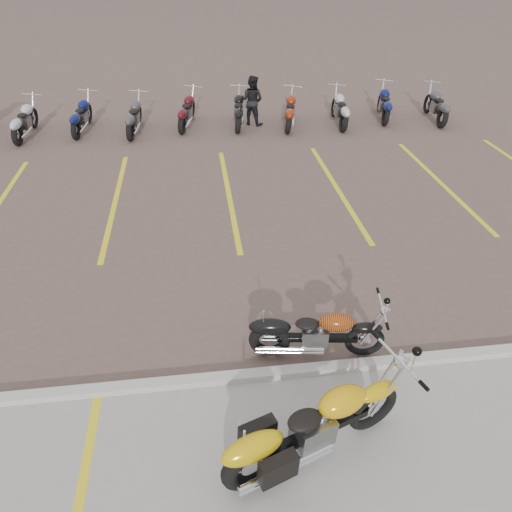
{
  "coord_description": "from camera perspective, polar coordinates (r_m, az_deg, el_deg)",
  "views": [
    {
      "loc": [
        -0.76,
        -6.97,
        5.33
      ],
      "look_at": [
        0.15,
        0.04,
        0.75
      ],
      "focal_mm": 35.0,
      "sensor_mm": 36.0,
      "label": 1
    }
  ],
  "objects": [
    {
      "name": "ground",
      "position": [
        8.81,
        -0.95,
        -4.29
      ],
      "size": [
        100.0,
        100.0,
        0.0
      ],
      "primitive_type": "plane",
      "color": "brown",
      "rests_on": "ground"
    },
    {
      "name": "flame_cruiser",
      "position": [
        7.42,
        6.6,
        -8.85
      ],
      "size": [
        1.99,
        0.44,
        0.82
      ],
      "rotation": [
        0.08,
        0.0,
        -0.14
      ],
      "color": "black",
      "rests_on": "ground"
    },
    {
      "name": "person_b",
      "position": [
        16.92,
        -0.43,
        17.36
      ],
      "size": [
        0.96,
        0.91,
        1.57
      ],
      "primitive_type": "imported",
      "rotation": [
        0.0,
        0.0,
        2.57
      ],
      "color": "black",
      "rests_on": "ground"
    },
    {
      "name": "yellow_cruiser",
      "position": [
        6.16,
        6.22,
        -19.04
      ],
      "size": [
        2.33,
        0.98,
        1.0
      ],
      "rotation": [
        0.08,
        0.0,
        0.35
      ],
      "color": "black",
      "rests_on": "ground"
    },
    {
      "name": "parking_stripes",
      "position": [
        12.22,
        -3.12,
        7.06
      ],
      "size": [
        38.0,
        5.5,
        0.01
      ],
      "primitive_type": null,
      "color": "yellow",
      "rests_on": "ground"
    },
    {
      "name": "curb",
      "position": [
        7.28,
        0.9,
        -13.4
      ],
      "size": [
        60.0,
        0.18,
        0.12
      ],
      "primitive_type": "cube",
      "color": "#ADAAA3",
      "rests_on": "ground"
    },
    {
      "name": "bg_bike_row",
      "position": [
        16.74,
        -8.02,
        16.06
      ],
      "size": [
        17.46,
        2.08,
        1.1
      ],
      "color": "black",
      "rests_on": "ground"
    }
  ]
}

